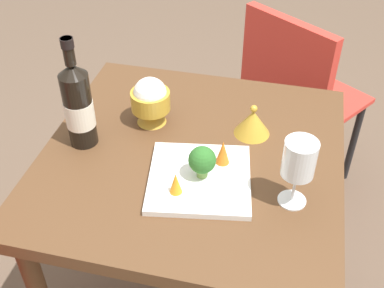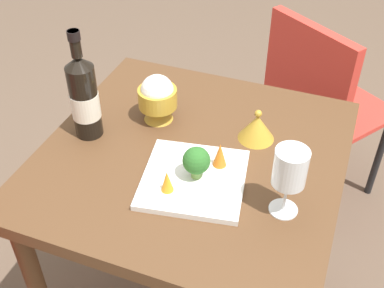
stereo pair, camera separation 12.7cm
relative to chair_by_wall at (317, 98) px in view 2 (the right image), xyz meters
name	(u,v)px [view 2 (the right image)]	position (x,y,z in m)	size (l,w,h in m)	color
dining_table	(192,181)	(-0.72, 0.25, 0.12)	(0.79, 0.79, 0.75)	brown
chair_by_wall	(317,98)	(0.00, 0.00, 0.00)	(0.56, 0.56, 0.85)	red
wine_bottle	(84,97)	(-0.75, 0.54, 0.34)	(0.08, 0.08, 0.31)	black
wine_glass	(290,169)	(-0.84, -0.03, 0.35)	(0.08, 0.08, 0.18)	white
rice_bowl	(158,97)	(-0.62, 0.39, 0.30)	(0.11, 0.11, 0.14)	gold
rice_bowl_lid	(257,127)	(-0.60, 0.10, 0.26)	(0.10, 0.10, 0.09)	gold
serving_plate	(194,179)	(-0.83, 0.20, 0.23)	(0.29, 0.29, 0.02)	white
broccoli_floret	(196,161)	(-0.82, 0.20, 0.29)	(0.07, 0.07, 0.09)	#729E4C
carrot_garnish_left	(168,181)	(-0.89, 0.24, 0.27)	(0.03, 0.03, 0.06)	orange
carrot_garnish_right	(220,155)	(-0.76, 0.16, 0.27)	(0.04, 0.04, 0.07)	orange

